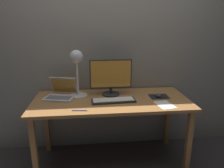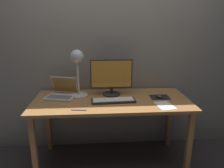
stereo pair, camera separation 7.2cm
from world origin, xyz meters
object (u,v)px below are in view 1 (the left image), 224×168
at_px(laptop, 61,92).
at_px(mouse, 158,95).
at_px(pen, 79,111).
at_px(desk_lamp, 77,65).
at_px(monitor, 111,76).
at_px(keyboard_main, 113,100).

distance_m(laptop, mouse, 1.03).
xyz_separation_m(laptop, pen, (0.20, -0.39, -0.05)).
height_order(laptop, desk_lamp, desk_lamp).
height_order(monitor, pen, monitor).
bearing_deg(desk_lamp, monitor, 2.05).
height_order(keyboard_main, laptop, laptop).
distance_m(monitor, keyboard_main, 0.29).
bearing_deg(pen, mouse, 19.20).
bearing_deg(laptop, mouse, -6.07).
relative_size(mouse, pen, 0.69).
bearing_deg(desk_lamp, laptop, -179.55).
distance_m(mouse, pen, 0.87).
distance_m(monitor, laptop, 0.55).
height_order(laptop, pen, laptop).
relative_size(monitor, keyboard_main, 1.00).
height_order(desk_lamp, pen, desk_lamp).
distance_m(keyboard_main, mouse, 0.50).
height_order(laptop, mouse, laptop).
bearing_deg(pen, desk_lamp, 94.32).
bearing_deg(monitor, keyboard_main, -88.50).
bearing_deg(monitor, pen, -128.45).
xyz_separation_m(mouse, pen, (-0.82, -0.29, -0.02)).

